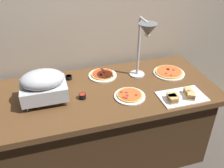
{
  "coord_description": "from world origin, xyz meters",
  "views": [
    {
      "loc": [
        -0.43,
        -1.67,
        1.92
      ],
      "look_at": [
        0.07,
        0.0,
        0.81
      ],
      "focal_mm": 39.74,
      "sensor_mm": 36.0,
      "label": 1
    }
  ],
  "objects_px": {
    "pizza_plate_center": "(169,72)",
    "pizza_plate_raised_stand": "(103,75)",
    "sandwich_platter": "(181,96)",
    "sauce_cup_far": "(69,77)",
    "chafing_dish": "(43,85)",
    "pizza_plate_front": "(130,96)",
    "heat_lamp": "(146,36)",
    "sauce_cup_near": "(82,96)"
  },
  "relations": [
    {
      "from": "pizza_plate_front",
      "to": "pizza_plate_raised_stand",
      "type": "bearing_deg",
      "value": 108.1
    },
    {
      "from": "sauce_cup_near",
      "to": "sauce_cup_far",
      "type": "xyz_separation_m",
      "value": [
        -0.06,
        0.33,
        -0.0
      ]
    },
    {
      "from": "pizza_plate_raised_stand",
      "to": "sauce_cup_near",
      "type": "distance_m",
      "value": 0.38
    },
    {
      "from": "pizza_plate_front",
      "to": "sandwich_platter",
      "type": "xyz_separation_m",
      "value": [
        0.38,
        -0.14,
        0.01
      ]
    },
    {
      "from": "chafing_dish",
      "to": "sandwich_platter",
      "type": "height_order",
      "value": "chafing_dish"
    },
    {
      "from": "sandwich_platter",
      "to": "sauce_cup_far",
      "type": "bearing_deg",
      "value": 145.86
    },
    {
      "from": "pizza_plate_raised_stand",
      "to": "sandwich_platter",
      "type": "bearing_deg",
      "value": -45.63
    },
    {
      "from": "sauce_cup_far",
      "to": "pizza_plate_front",
      "type": "bearing_deg",
      "value": -44.0
    },
    {
      "from": "pizza_plate_front",
      "to": "chafing_dish",
      "type": "bearing_deg",
      "value": 167.75
    },
    {
      "from": "pizza_plate_raised_stand",
      "to": "sandwich_platter",
      "type": "height_order",
      "value": "sandwich_platter"
    },
    {
      "from": "pizza_plate_center",
      "to": "pizza_plate_raised_stand",
      "type": "xyz_separation_m",
      "value": [
        -0.61,
        0.13,
        -0.0
      ]
    },
    {
      "from": "heat_lamp",
      "to": "sauce_cup_far",
      "type": "bearing_deg",
      "value": 159.83
    },
    {
      "from": "chafing_dish",
      "to": "pizza_plate_front",
      "type": "height_order",
      "value": "chafing_dish"
    },
    {
      "from": "heat_lamp",
      "to": "sauce_cup_near",
      "type": "distance_m",
      "value": 0.69
    },
    {
      "from": "pizza_plate_front",
      "to": "sauce_cup_far",
      "type": "xyz_separation_m",
      "value": [
        -0.43,
        0.42,
        0.01
      ]
    },
    {
      "from": "sandwich_platter",
      "to": "pizza_plate_front",
      "type": "bearing_deg",
      "value": 160.5
    },
    {
      "from": "heat_lamp",
      "to": "pizza_plate_raised_stand",
      "type": "relative_size",
      "value": 2.13
    },
    {
      "from": "pizza_plate_center",
      "to": "chafing_dish",
      "type": "bearing_deg",
      "value": -174.51
    },
    {
      "from": "chafing_dish",
      "to": "sandwich_platter",
      "type": "bearing_deg",
      "value": -14.99
    },
    {
      "from": "sandwich_platter",
      "to": "pizza_plate_raised_stand",
      "type": "bearing_deg",
      "value": 134.37
    },
    {
      "from": "chafing_dish",
      "to": "sandwich_platter",
      "type": "xyz_separation_m",
      "value": [
        1.03,
        -0.28,
        -0.13
      ]
    },
    {
      "from": "pizza_plate_center",
      "to": "heat_lamp",
      "type": "bearing_deg",
      "value": -168.22
    },
    {
      "from": "chafing_dish",
      "to": "pizza_plate_center",
      "type": "xyz_separation_m",
      "value": [
        1.13,
        0.11,
        -0.13
      ]
    },
    {
      "from": "chafing_dish",
      "to": "pizza_plate_center",
      "type": "height_order",
      "value": "chafing_dish"
    },
    {
      "from": "pizza_plate_raised_stand",
      "to": "sauce_cup_near",
      "type": "height_order",
      "value": "sauce_cup_near"
    },
    {
      "from": "chafing_dish",
      "to": "pizza_plate_front",
      "type": "bearing_deg",
      "value": -12.25
    },
    {
      "from": "pizza_plate_center",
      "to": "sauce_cup_far",
      "type": "xyz_separation_m",
      "value": [
        -0.91,
        0.17,
        0.01
      ]
    },
    {
      "from": "pizza_plate_raised_stand",
      "to": "sauce_cup_far",
      "type": "height_order",
      "value": "sauce_cup_far"
    },
    {
      "from": "pizza_plate_front",
      "to": "pizza_plate_raised_stand",
      "type": "height_order",
      "value": "same"
    },
    {
      "from": "heat_lamp",
      "to": "pizza_plate_front",
      "type": "height_order",
      "value": "heat_lamp"
    },
    {
      "from": "pizza_plate_center",
      "to": "sauce_cup_far",
      "type": "bearing_deg",
      "value": 169.7
    },
    {
      "from": "sandwich_platter",
      "to": "sauce_cup_near",
      "type": "relative_size",
      "value": 6.47
    },
    {
      "from": "heat_lamp",
      "to": "sauce_cup_near",
      "type": "relative_size",
      "value": 9.54
    },
    {
      "from": "chafing_dish",
      "to": "heat_lamp",
      "type": "distance_m",
      "value": 0.89
    },
    {
      "from": "pizza_plate_front",
      "to": "sandwich_platter",
      "type": "bearing_deg",
      "value": -19.5
    },
    {
      "from": "pizza_plate_center",
      "to": "sauce_cup_near",
      "type": "height_order",
      "value": "sauce_cup_near"
    },
    {
      "from": "sandwich_platter",
      "to": "pizza_plate_center",
      "type": "bearing_deg",
      "value": 75.83
    },
    {
      "from": "chafing_dish",
      "to": "pizza_plate_raised_stand",
      "type": "bearing_deg",
      "value": 24.7
    },
    {
      "from": "pizza_plate_center",
      "to": "pizza_plate_raised_stand",
      "type": "distance_m",
      "value": 0.62
    },
    {
      "from": "heat_lamp",
      "to": "pizza_plate_raised_stand",
      "type": "xyz_separation_m",
      "value": [
        -0.31,
        0.19,
        -0.42
      ]
    },
    {
      "from": "pizza_plate_front",
      "to": "sauce_cup_near",
      "type": "xyz_separation_m",
      "value": [
        -0.37,
        0.09,
        0.01
      ]
    },
    {
      "from": "pizza_plate_front",
      "to": "pizza_plate_raised_stand",
      "type": "relative_size",
      "value": 0.97
    }
  ]
}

